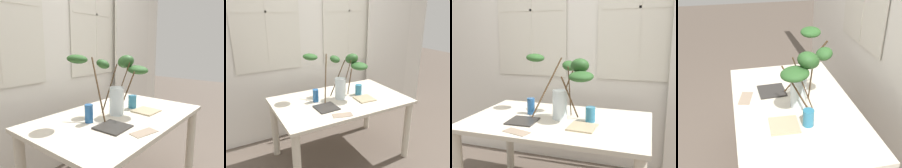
# 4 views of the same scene
# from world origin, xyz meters

# --- Properties ---
(back_wall_with_windows) EXTENTS (4.31, 0.14, 2.67)m
(back_wall_with_windows) POSITION_xyz_m (0.00, 0.85, 1.34)
(back_wall_with_windows) COLOR silver
(back_wall_with_windows) RESTS_ON ground
(curtain_sheer_side) EXTENTS (0.82, 0.03, 2.23)m
(curtain_sheer_side) POSITION_xyz_m (1.29, 0.71, 1.12)
(curtain_sheer_side) COLOR silver
(curtain_sheer_side) RESTS_ON ground
(dining_table) EXTENTS (1.48, 0.92, 0.74)m
(dining_table) POSITION_xyz_m (0.00, 0.00, 0.62)
(dining_table) COLOR beige
(dining_table) RESTS_ON ground
(vase_with_branches) EXTENTS (0.72, 0.48, 0.53)m
(vase_with_branches) POSITION_xyz_m (0.05, 0.06, 1.05)
(vase_with_branches) COLOR silver
(vase_with_branches) RESTS_ON dining_table
(drinking_glass_blue_left) EXTENTS (0.07, 0.07, 0.14)m
(drinking_glass_blue_left) POSITION_xyz_m (-0.27, 0.08, 0.81)
(drinking_glass_blue_left) COLOR #235693
(drinking_glass_blue_left) RESTS_ON dining_table
(drinking_glass_blue_right) EXTENTS (0.08, 0.08, 0.12)m
(drinking_glass_blue_right) POSITION_xyz_m (0.27, 0.04, 0.80)
(drinking_glass_blue_right) COLOR teal
(drinking_glass_blue_right) RESTS_ON dining_table
(plate_square_left) EXTENTS (0.23, 0.23, 0.01)m
(plate_square_left) POSITION_xyz_m (-0.25, -0.14, 0.75)
(plate_square_left) COLOR #2D2B28
(plate_square_left) RESTS_ON dining_table
(plate_square_right) EXTENTS (0.21, 0.21, 0.01)m
(plate_square_right) POSITION_xyz_m (0.25, -0.13, 0.75)
(plate_square_right) COLOR tan
(plate_square_right) RESTS_ON dining_table
(napkin_folded) EXTENTS (0.21, 0.14, 0.00)m
(napkin_folded) POSITION_xyz_m (-0.18, -0.36, 0.75)
(napkin_folded) COLOR gray
(napkin_folded) RESTS_ON dining_table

